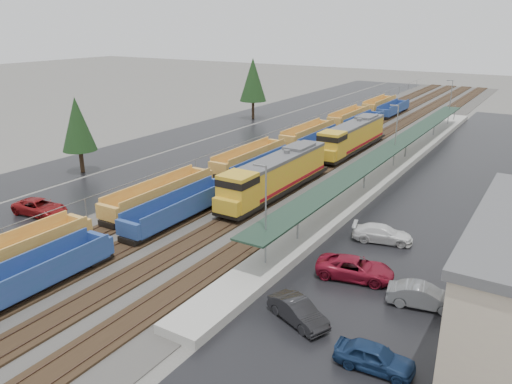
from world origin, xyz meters
TOP-DOWN VIEW (x-y plane):
  - ballast_strip at (0.00, 60.00)m, footprint 20.00×160.00m
  - trackbed at (-0.00, 60.00)m, footprint 14.60×160.00m
  - west_parking_lot at (-15.00, 60.00)m, footprint 10.00×160.00m
  - west_road at (-25.00, 60.00)m, footprint 9.00×160.00m
  - east_commuter_lot at (19.00, 50.00)m, footprint 16.00×100.00m
  - station_platform at (9.50, 50.01)m, footprint 3.00×80.00m
  - chainlink_fence at (-9.50, 58.44)m, footprint 0.08×160.04m
  - tree_west_near at (-22.00, 30.00)m, footprint 3.96×3.96m
  - tree_west_far at (-23.00, 70.00)m, footprint 4.84×4.84m
  - locomotive_lead at (2.00, 34.33)m, footprint 2.88×18.96m
  - locomotive_trail at (2.00, 55.33)m, footprint 2.88×18.96m
  - well_string_yellow at (-6.00, 42.26)m, footprint 2.57×111.09m
  - well_string_blue at (-2.00, 39.98)m, footprint 2.46×107.49m
  - parked_car_west_c at (-14.05, 18.48)m, footprint 3.03×5.61m
  - parked_car_east_a at (14.41, 15.56)m, footprint 3.08×4.55m
  - parked_car_east_b at (15.33, 22.49)m, footprint 3.51×5.77m
  - parked_car_east_c at (14.99, 29.48)m, footprint 3.08×5.17m
  - parked_car_east_d at (19.77, 13.82)m, footprint 1.94×4.28m
  - parked_car_east_e at (20.36, 21.23)m, footprint 2.41×4.68m

SIDE VIEW (x-z plane):
  - west_parking_lot at x=-15.00m, z-range 0.00..0.02m
  - west_road at x=-25.00m, z-range 0.00..0.02m
  - east_commuter_lot at x=19.00m, z-range 0.00..0.02m
  - ballast_strip at x=0.00m, z-range 0.00..0.08m
  - trackbed at x=0.00m, z-range 0.05..0.27m
  - parked_car_east_c at x=14.99m, z-range 0.00..1.41m
  - parked_car_east_a at x=14.41m, z-range 0.00..1.42m
  - parked_car_east_d at x=19.77m, z-range 0.00..1.42m
  - station_platform at x=9.50m, z-range -3.27..4.73m
  - parked_car_east_e at x=20.36m, z-range 0.00..1.47m
  - parked_car_west_c at x=-14.05m, z-range 0.00..1.49m
  - parked_car_east_b at x=15.33m, z-range 0.00..1.50m
  - well_string_blue at x=-2.00m, z-range 0.02..2.20m
  - well_string_yellow at x=-6.00m, z-range 0.01..2.28m
  - chainlink_fence at x=-9.50m, z-range 0.60..2.62m
  - locomotive_lead at x=2.00m, z-range 0.16..4.45m
  - locomotive_trail at x=2.00m, z-range 0.16..4.45m
  - tree_west_near at x=-22.00m, z-range 1.32..10.32m
  - tree_west_far at x=-23.00m, z-range 1.62..12.62m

